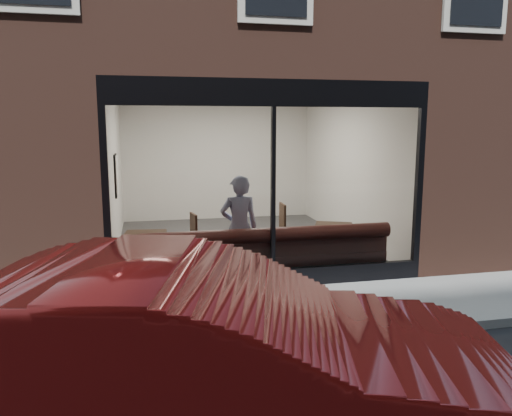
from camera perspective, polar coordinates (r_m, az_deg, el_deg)
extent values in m
plane|color=black|center=(6.13, 6.84, -15.03)|extent=(120.00, 120.00, 0.00)
cube|color=gray|center=(7.00, 4.08, -11.71)|extent=(40.00, 2.00, 0.01)
cube|color=gray|center=(6.06, 7.02, -14.70)|extent=(40.00, 0.10, 0.12)
cube|color=brown|center=(13.41, -20.57, 4.92)|extent=(2.50, 12.00, 3.20)
cube|color=brown|center=(14.42, 10.55, 5.65)|extent=(2.50, 12.00, 3.20)
cube|color=brown|center=(16.38, -5.93, 6.21)|extent=(5.00, 6.00, 3.20)
plane|color=#2D2D30|center=(10.72, -2.04, -4.06)|extent=(6.00, 6.00, 0.00)
plane|color=white|center=(10.44, -2.14, 13.11)|extent=(6.00, 6.00, 0.00)
plane|color=silver|center=(13.40, -4.43, 5.50)|extent=(5.00, 0.00, 5.00)
plane|color=silver|center=(10.30, -15.87, 3.95)|extent=(0.00, 6.00, 6.00)
plane|color=silver|center=(11.18, 10.60, 4.56)|extent=(0.00, 6.00, 6.00)
cube|color=black|center=(7.90, 1.90, -8.06)|extent=(5.00, 0.10, 0.30)
cube|color=black|center=(7.55, 2.03, 13.03)|extent=(5.00, 0.10, 0.40)
cube|color=black|center=(7.60, 1.96, 2.05)|extent=(0.06, 0.10, 2.50)
plane|color=white|center=(7.57, 2.02, 2.02)|extent=(4.80, 0.00, 4.80)
cube|color=#3C1C15|center=(8.25, 1.21, -6.75)|extent=(4.00, 0.55, 0.45)
imported|color=#8590B6|center=(8.23, -1.94, -2.23)|extent=(0.63, 0.41, 1.72)
cube|color=black|center=(8.44, -12.62, -3.01)|extent=(0.75, 0.75, 0.04)
cube|color=black|center=(9.05, 8.87, -2.05)|extent=(0.86, 0.86, 0.04)
cube|color=black|center=(9.17, -8.23, -5.09)|extent=(0.44, 0.44, 0.04)
cube|color=black|center=(10.22, 1.99, -3.46)|extent=(0.49, 0.49, 0.04)
cube|color=white|center=(10.41, -15.60, 3.61)|extent=(0.02, 0.59, 0.79)
imported|color=maroon|center=(3.75, -7.07, -18.08)|extent=(5.16, 2.85, 1.61)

